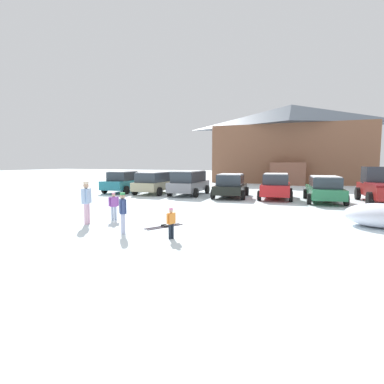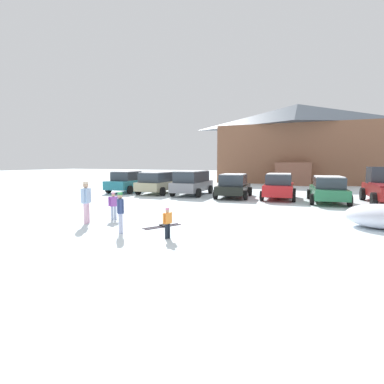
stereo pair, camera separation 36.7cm
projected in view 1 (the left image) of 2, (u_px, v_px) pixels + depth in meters
ground at (25, 260)px, 7.39m from camera, size 160.00×160.00×0.00m
ski_lodge at (290, 143)px, 36.01m from camera, size 18.27×10.39×9.27m
parked_teal_hatchback at (124, 182)px, 24.23m from camera, size 2.46×4.68×1.71m
parked_beige_suv at (154, 182)px, 22.96m from camera, size 2.41×4.20×1.69m
parked_grey_wagon at (189, 182)px, 22.14m from camera, size 2.36×4.59×1.80m
parked_black_sedan at (231, 186)px, 20.61m from camera, size 2.56×4.36×1.64m
parked_red_sedan at (276, 186)px, 19.74m from camera, size 2.37×4.20×1.70m
parked_green_coupe at (324, 189)px, 18.23m from camera, size 2.52×4.92×1.59m
pickup_truck at (384, 186)px, 17.77m from camera, size 2.80×5.41×2.15m
skier_adult_in_blue_parka at (87, 200)px, 11.67m from camera, size 0.36×0.59×1.67m
skier_teen_in_navy_coat at (123, 210)px, 10.11m from camera, size 0.38×0.41×1.41m
skier_child_in_purple_jacket at (114, 205)px, 12.50m from camera, size 0.30×0.36×1.16m
skier_child_in_orange_jacket at (171, 221)px, 9.42m from camera, size 0.22×0.35×0.99m
pair_of_skis at (164, 226)px, 11.23m from camera, size 1.00×1.50×0.08m
plowed_snow_pile at (380, 215)px, 11.21m from camera, size 2.43×1.94×0.88m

